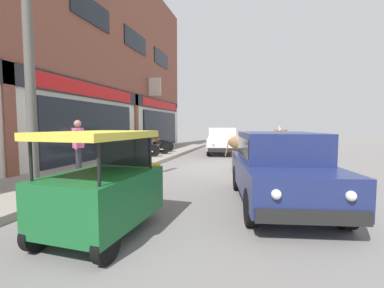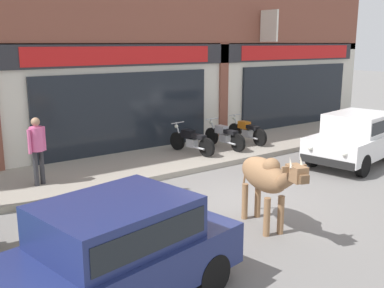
{
  "view_description": "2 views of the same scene",
  "coord_description": "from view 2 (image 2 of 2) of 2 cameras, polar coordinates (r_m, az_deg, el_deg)",
  "views": [
    {
      "loc": [
        -9.5,
        -1.74,
        1.61
      ],
      "look_at": [
        0.97,
        1.0,
        0.81
      ],
      "focal_mm": 24.0,
      "sensor_mm": 36.0,
      "label": 1
    },
    {
      "loc": [
        -6.43,
        -7.02,
        3.41
      ],
      "look_at": [
        -0.51,
        1.0,
        1.16
      ],
      "focal_mm": 42.0,
      "sensor_mm": 36.0,
      "label": 2
    }
  ],
  "objects": [
    {
      "name": "car_1",
      "position": [
        13.7,
        20.27,
        1.0
      ],
      "size": [
        3.79,
        2.17,
        1.46
      ],
      "color": "black",
      "rests_on": "ground"
    },
    {
      "name": "cow",
      "position": [
        8.39,
        9.36,
        -4.11
      ],
      "size": [
        0.95,
        2.09,
        1.61
      ],
      "color": "#936B47",
      "rests_on": "ground"
    },
    {
      "name": "ground_plane",
      "position": [
        10.11,
        5.73,
        -7.05
      ],
      "size": [
        90.0,
        90.0,
        0.0
      ],
      "primitive_type": "plane",
      "color": "slate"
    },
    {
      "name": "motorcycle_1",
      "position": [
        14.19,
        4.11,
        1.01
      ],
      "size": [
        0.52,
        1.81,
        0.88
      ],
      "color": "black",
      "rests_on": "sidewalk"
    },
    {
      "name": "pedestrian",
      "position": [
        10.94,
        -19.08,
        0.02
      ],
      "size": [
        0.47,
        0.32,
        1.6
      ],
      "color": "#2D2D33",
      "rests_on": "sidewalk"
    },
    {
      "name": "motorcycle_2",
      "position": [
        15.05,
        6.97,
        1.63
      ],
      "size": [
        0.52,
        1.81,
        0.88
      ],
      "color": "black",
      "rests_on": "sidewalk"
    },
    {
      "name": "sidewalk",
      "position": [
        12.87,
        -5.13,
        -2.34
      ],
      "size": [
        19.0,
        2.85,
        0.15
      ],
      "primitive_type": "cube",
      "color": "gray",
      "rests_on": "ground"
    },
    {
      "name": "car_0",
      "position": [
        6.0,
        -10.0,
        -13.1
      ],
      "size": [
        3.79,
        2.18,
        1.46
      ],
      "color": "black",
      "rests_on": "ground"
    },
    {
      "name": "motorcycle_0",
      "position": [
        13.48,
        -0.08,
        0.42
      ],
      "size": [
        0.54,
        1.8,
        0.88
      ],
      "color": "black",
      "rests_on": "sidewalk"
    }
  ]
}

